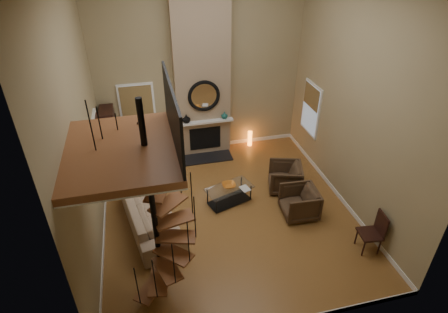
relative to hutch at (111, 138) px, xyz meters
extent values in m
cube|color=#A87236|center=(2.74, -2.81, -0.95)|extent=(6.00, 6.50, 0.01)
cube|color=tan|center=(2.74, 0.44, 1.80)|extent=(6.00, 0.02, 5.50)
cube|color=tan|center=(2.74, -6.06, 1.80)|extent=(6.00, 0.02, 5.50)
cube|color=tan|center=(-0.26, -2.81, 1.80)|extent=(0.02, 6.50, 5.50)
cube|color=tan|center=(5.74, -2.81, 1.80)|extent=(0.02, 6.50, 5.50)
cube|color=white|center=(2.74, 0.43, -0.89)|extent=(6.00, 0.02, 0.12)
cube|color=white|center=(-0.25, -2.81, -0.89)|extent=(0.02, 6.50, 0.12)
cube|color=white|center=(5.73, -2.81, -0.89)|extent=(0.02, 6.50, 0.12)
cube|color=#9D8266|center=(2.74, 0.25, 1.80)|extent=(1.60, 0.38, 5.50)
cube|color=black|center=(2.74, -0.24, -0.93)|extent=(1.50, 0.60, 0.04)
cube|color=black|center=(2.74, 0.05, -0.40)|extent=(0.95, 0.02, 0.72)
cube|color=white|center=(2.74, -0.03, 0.20)|extent=(1.70, 0.18, 0.06)
torus|color=black|center=(2.74, 0.03, 1.00)|extent=(0.94, 0.10, 0.94)
cylinder|color=white|center=(2.74, 0.04, 1.00)|extent=(0.80, 0.01, 0.80)
imported|color=black|center=(2.19, 0.01, 0.35)|extent=(0.24, 0.24, 0.25)
imported|color=#18544D|center=(3.34, 0.01, 0.33)|extent=(0.20, 0.20, 0.21)
cube|color=white|center=(0.84, 0.42, 0.65)|extent=(1.02, 0.04, 1.52)
cube|color=#8C9EB2|center=(0.84, 0.40, 0.65)|extent=(0.90, 0.01, 1.40)
cube|color=olive|center=(0.84, 0.38, 0.86)|extent=(0.90, 0.01, 0.98)
cube|color=white|center=(5.72, -0.81, 0.65)|extent=(0.04, 1.02, 1.52)
cube|color=#8C9EB2|center=(5.70, -0.81, 0.65)|extent=(0.01, 0.90, 1.40)
cube|color=olive|center=(5.68, -0.81, 1.03)|extent=(0.01, 0.90, 0.63)
cube|color=white|center=(-0.23, -1.01, 0.10)|extent=(0.06, 1.05, 2.16)
cube|color=black|center=(-0.19, -1.01, 0.07)|extent=(0.05, 0.90, 2.05)
cube|color=#8C9EB2|center=(-0.16, -1.01, 0.50)|extent=(0.01, 0.60, 0.90)
cube|color=brown|center=(0.59, -4.61, 2.23)|extent=(1.70, 2.20, 0.12)
cube|color=white|center=(0.59, -4.61, 2.16)|extent=(1.70, 2.20, 0.03)
cube|color=black|center=(1.41, -4.61, 2.76)|extent=(0.04, 2.20, 0.94)
cylinder|color=black|center=(0.94, -4.61, 1.06)|extent=(0.10, 0.10, 4.02)
cube|color=brown|center=(0.72, -4.89, -0.69)|extent=(0.71, 0.78, 0.04)
cylinder|color=black|center=(0.50, -5.17, -0.22)|extent=(0.02, 0.02, 0.94)
cube|color=brown|center=(0.88, -4.96, -0.43)|extent=(0.46, 0.77, 0.04)
cylinder|color=black|center=(0.82, -5.31, 0.04)|extent=(0.02, 0.02, 0.94)
cube|color=brown|center=(1.06, -4.95, -0.17)|extent=(0.55, 0.79, 0.04)
cylinder|color=black|center=(1.17, -5.29, 0.30)|extent=(0.02, 0.02, 0.94)
cube|color=brown|center=(1.20, -4.86, 0.09)|extent=(0.75, 0.74, 0.04)
cylinder|color=black|center=(1.46, -5.11, 0.56)|extent=(0.02, 0.02, 0.94)
cube|color=brown|center=(1.29, -4.70, 0.35)|extent=(0.79, 0.53, 0.04)
cylinder|color=black|center=(1.64, -4.80, 0.82)|extent=(0.02, 0.02, 0.94)
cube|color=brown|center=(1.30, -4.53, 0.61)|extent=(0.77, 0.48, 0.04)
cylinder|color=black|center=(1.65, -4.46, 1.08)|extent=(0.02, 0.02, 0.94)
cube|color=brown|center=(1.22, -4.37, 0.87)|extent=(0.77, 0.72, 0.04)
cylinder|color=black|center=(1.50, -4.14, 1.34)|extent=(0.02, 0.02, 0.94)
cube|color=brown|center=(1.08, -4.27, 1.13)|extent=(0.58, 0.79, 0.04)
cylinder|color=black|center=(1.21, -3.94, 1.60)|extent=(0.02, 0.02, 0.94)
cube|color=brown|center=(0.91, -4.25, 1.39)|extent=(0.41, 0.75, 0.04)
cylinder|color=black|center=(0.87, -3.89, 1.86)|extent=(0.02, 0.02, 0.94)
cube|color=brown|center=(0.74, -4.31, 1.65)|extent=(0.68, 0.79, 0.04)
cylinder|color=black|center=(0.54, -4.01, 2.12)|extent=(0.02, 0.02, 0.94)
cube|color=brown|center=(0.63, -4.44, 1.91)|extent=(0.80, 0.64, 0.04)
cylinder|color=black|center=(0.31, -4.27, 2.38)|extent=(0.02, 0.02, 0.94)
cube|color=brown|center=(0.58, -4.61, 2.17)|extent=(0.72, 0.34, 0.04)
cylinder|color=black|center=(0.22, -4.61, 2.64)|extent=(0.02, 0.02, 0.94)
cube|color=black|center=(0.00, 0.00, 0.00)|extent=(0.38, 0.80, 1.79)
imported|color=tan|center=(0.85, -2.87, -0.55)|extent=(1.45, 2.69, 0.74)
imported|color=#463120|center=(4.55, -2.24, -0.60)|extent=(1.07, 1.06, 0.78)
imported|color=#463120|center=(4.51, -3.29, -0.60)|extent=(0.89, 0.87, 0.77)
cube|color=silver|center=(2.88, -2.43, -0.51)|extent=(1.31, 0.93, 0.02)
cube|color=black|center=(2.88, -2.43, -0.92)|extent=(1.18, 0.81, 0.01)
cylinder|color=black|center=(2.45, -2.80, -0.73)|extent=(0.04, 0.04, 0.43)
cylinder|color=black|center=(3.44, -2.48, -0.73)|extent=(0.04, 0.04, 0.43)
cylinder|color=black|center=(2.32, -2.38, -0.73)|extent=(0.04, 0.04, 0.43)
cylinder|color=black|center=(3.30, -2.06, -0.73)|extent=(0.04, 0.04, 0.43)
imported|color=orange|center=(2.88, -2.38, -0.45)|extent=(0.35, 0.35, 0.09)
imported|color=gray|center=(3.23, -2.58, -0.49)|extent=(0.28, 0.33, 0.03)
cylinder|color=black|center=(1.19, -0.94, -0.93)|extent=(0.37, 0.37, 0.03)
cylinder|color=black|center=(1.19, -0.94, -0.15)|extent=(0.04, 0.04, 1.59)
cylinder|color=#F2E5C6|center=(1.19, -0.94, 0.60)|extent=(0.41, 0.41, 0.33)
cylinder|color=orange|center=(4.24, 0.23, -0.70)|extent=(0.14, 0.14, 0.49)
cube|color=black|center=(5.44, -4.73, -0.51)|extent=(0.50, 0.50, 0.05)
cube|color=black|center=(5.64, -4.76, -0.25)|extent=(0.09, 0.43, 0.54)
cylinder|color=black|center=(5.24, -4.89, -0.74)|extent=(0.04, 0.04, 0.43)
cylinder|color=black|center=(5.60, -4.93, -0.74)|extent=(0.04, 0.04, 0.43)
cylinder|color=black|center=(5.28, -4.53, -0.74)|extent=(0.04, 0.04, 0.43)
cylinder|color=black|center=(5.64, -4.57, -0.74)|extent=(0.04, 0.04, 0.43)
camera|label=1|loc=(0.99, -9.66, 5.18)|focal=29.52mm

